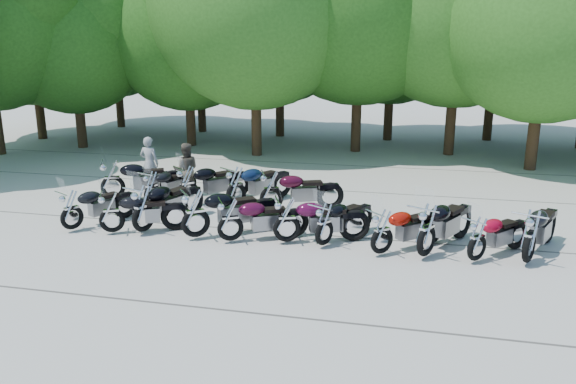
% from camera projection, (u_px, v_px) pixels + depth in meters
% --- Properties ---
extents(ground, '(90.00, 90.00, 0.00)m').
position_uv_depth(ground, '(274.00, 253.00, 13.20)').
color(ground, '#A39F93').
rests_on(ground, ground).
extents(tree_0, '(7.50, 7.50, 9.21)m').
position_uv_depth(tree_0, '(30.00, 28.00, 27.25)').
color(tree_0, '#3A2614').
rests_on(tree_0, ground).
extents(tree_1, '(6.97, 6.97, 8.55)m').
position_uv_depth(tree_1, '(72.00, 35.00, 25.00)').
color(tree_1, '#3A2614').
rests_on(tree_1, ground).
extents(tree_2, '(7.31, 7.31, 8.97)m').
position_uv_depth(tree_2, '(187.00, 30.00, 25.44)').
color(tree_2, '#3A2614').
rests_on(tree_2, ground).
extents(tree_3, '(8.70, 8.70, 10.67)m').
position_uv_depth(tree_3, '(255.00, 3.00, 22.89)').
color(tree_3, '#3A2614').
rests_on(tree_3, ground).
extents(tree_6, '(8.00, 8.00, 9.82)m').
position_uv_depth(tree_6, '(548.00, 13.00, 20.29)').
color(tree_6, '#3A2614').
rests_on(tree_6, ground).
extents(tree_9, '(7.59, 7.59, 9.32)m').
position_uv_depth(tree_9, '(114.00, 28.00, 31.18)').
color(tree_9, '#3A2614').
rests_on(tree_9, ground).
extents(tree_10, '(7.78, 7.78, 9.55)m').
position_uv_depth(tree_10, '(198.00, 25.00, 29.46)').
color(tree_10, '#3A2614').
rests_on(tree_10, ground).
extents(tree_11, '(7.56, 7.56, 9.28)m').
position_uv_depth(tree_11, '(280.00, 27.00, 28.04)').
color(tree_11, '#3A2614').
rests_on(tree_11, ground).
extents(tree_12, '(7.88, 7.88, 9.67)m').
position_uv_depth(tree_12, '(393.00, 22.00, 26.84)').
color(tree_12, '#3A2614').
rests_on(tree_12, ground).
extents(tree_13, '(8.31, 8.31, 10.20)m').
position_uv_depth(tree_13, '(498.00, 15.00, 26.68)').
color(tree_13, '#3A2614').
rests_on(tree_13, ground).
extents(motorcycle_0, '(1.66, 2.25, 1.25)m').
position_uv_depth(motorcycle_0, '(71.00, 209.00, 14.56)').
color(motorcycle_0, black).
rests_on(motorcycle_0, ground).
extents(motorcycle_1, '(2.30, 1.57, 1.26)m').
position_uv_depth(motorcycle_1, '(111.00, 211.00, 14.32)').
color(motorcycle_1, black).
rests_on(motorcycle_1, ground).
extents(motorcycle_2, '(1.61, 2.66, 1.44)m').
position_uv_depth(motorcycle_2, '(143.00, 207.00, 14.34)').
color(motorcycle_2, black).
rests_on(motorcycle_2, ground).
extents(motorcycle_3, '(2.52, 2.16, 1.45)m').
position_uv_depth(motorcycle_3, '(195.00, 212.00, 13.92)').
color(motorcycle_3, black).
rests_on(motorcycle_3, ground).
extents(motorcycle_4, '(2.32, 1.67, 1.28)m').
position_uv_depth(motorcycle_4, '(230.00, 218.00, 13.69)').
color(motorcycle_4, '#36071D').
rests_on(motorcycle_4, ground).
extents(motorcycle_5, '(2.46, 1.51, 1.33)m').
position_uv_depth(motorcycle_5, '(287.00, 218.00, 13.61)').
color(motorcycle_5, '#3D0825').
rests_on(motorcycle_5, ground).
extents(motorcycle_6, '(1.68, 2.22, 1.23)m').
position_uv_depth(motorcycle_6, '(324.00, 223.00, 13.43)').
color(motorcycle_6, black).
rests_on(motorcycle_6, ground).
extents(motorcycle_7, '(2.07, 2.02, 1.25)m').
position_uv_depth(motorcycle_7, '(382.00, 230.00, 12.88)').
color(motorcycle_7, '#950E05').
rests_on(motorcycle_7, ground).
extents(motorcycle_8, '(1.93, 2.63, 1.45)m').
position_uv_depth(motorcycle_8, '(427.00, 229.00, 12.69)').
color(motorcycle_8, black).
rests_on(motorcycle_8, ground).
extents(motorcycle_9, '(1.90, 2.02, 1.20)m').
position_uv_depth(motorcycle_9, '(478.00, 238.00, 12.47)').
color(motorcycle_9, maroon).
rests_on(motorcycle_9, ground).
extents(motorcycle_10, '(1.73, 2.61, 1.42)m').
position_uv_depth(motorcycle_10, '(530.00, 235.00, 12.33)').
color(motorcycle_10, black).
rests_on(motorcycle_10, ground).
extents(motorcycle_11, '(2.65, 1.86, 1.46)m').
position_uv_depth(motorcycle_11, '(112.00, 178.00, 17.34)').
color(motorcycle_11, black).
rests_on(motorcycle_11, ground).
extents(motorcycle_12, '(1.40, 2.20, 1.19)m').
position_uv_depth(motorcycle_12, '(152.00, 187.00, 16.87)').
color(motorcycle_12, black).
rests_on(motorcycle_12, ground).
extents(motorcycle_13, '(2.21, 2.36, 1.40)m').
position_uv_depth(motorcycle_13, '(187.00, 184.00, 16.76)').
color(motorcycle_13, black).
rests_on(motorcycle_13, ground).
extents(motorcycle_14, '(2.05, 2.53, 1.43)m').
position_uv_depth(motorcycle_14, '(236.00, 185.00, 16.52)').
color(motorcycle_14, '#0B1934').
rests_on(motorcycle_14, ground).
extents(motorcycle_15, '(2.53, 1.56, 1.37)m').
position_uv_depth(motorcycle_15, '(272.00, 189.00, 16.21)').
color(motorcycle_15, '#350718').
rests_on(motorcycle_15, ground).
extents(rider_0, '(0.67, 0.46, 1.78)m').
position_uv_depth(rider_0, '(149.00, 163.00, 18.70)').
color(rider_0, gray).
rests_on(rider_0, ground).
extents(rider_1, '(1.00, 0.89, 1.71)m').
position_uv_depth(rider_1, '(186.00, 170.00, 17.92)').
color(rider_1, brown).
rests_on(rider_1, ground).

